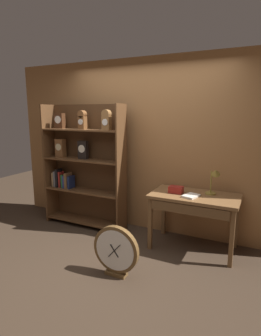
% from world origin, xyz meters
% --- Properties ---
extents(ground_plane, '(10.00, 10.00, 0.00)m').
position_xyz_m(ground_plane, '(0.00, 0.00, 0.00)').
color(ground_plane, '#3D2D21').
extents(back_wood_panel, '(4.80, 0.05, 2.60)m').
position_xyz_m(back_wood_panel, '(0.00, 1.38, 1.30)').
color(back_wood_panel, '#9E6B3D').
rests_on(back_wood_panel, ground).
extents(bookshelf, '(1.37, 0.31, 1.93)m').
position_xyz_m(bookshelf, '(-0.99, 1.04, 0.98)').
color(bookshelf, brown).
rests_on(bookshelf, ground).
extents(workbench, '(1.13, 0.64, 0.75)m').
position_xyz_m(workbench, '(0.82, 0.97, 0.66)').
color(workbench, brown).
rests_on(workbench, ground).
extents(desk_lamp, '(0.18, 0.19, 0.38)m').
position_xyz_m(desk_lamp, '(1.04, 1.08, 0.97)').
color(desk_lamp, olive).
rests_on(desk_lamp, workbench).
extents(toolbox_small, '(0.18, 0.13, 0.09)m').
position_xyz_m(toolbox_small, '(0.57, 0.97, 0.80)').
color(toolbox_small, maroon).
rests_on(toolbox_small, workbench).
extents(open_repair_manual, '(0.22, 0.26, 0.02)m').
position_xyz_m(open_repair_manual, '(0.80, 0.88, 0.77)').
color(open_repair_manual, silver).
rests_on(open_repair_manual, workbench).
extents(round_clock_large, '(0.55, 0.11, 0.59)m').
position_xyz_m(round_clock_large, '(0.20, -0.02, 0.30)').
color(round_clock_large, brown).
rests_on(round_clock_large, ground).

